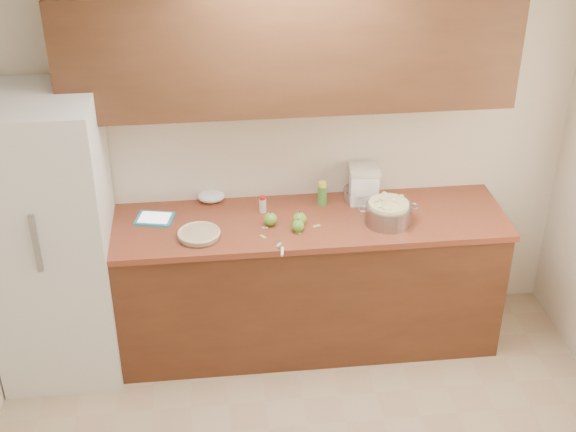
{
  "coord_description": "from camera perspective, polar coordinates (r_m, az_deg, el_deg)",
  "views": [
    {
      "loc": [
        -0.5,
        -2.71,
        3.4
      ],
      "look_at": [
        -0.03,
        1.43,
        0.98
      ],
      "focal_mm": 50.0,
      "sensor_mm": 36.0,
      "label": 1
    }
  ],
  "objects": [
    {
      "name": "apple_center",
      "position": [
        4.82,
        0.83,
        -0.22
      ],
      "size": [
        0.09,
        0.09,
        0.1
      ],
      "color": "#599128",
      "rests_on": "counter_run"
    },
    {
      "name": "counter_run",
      "position": [
        5.14,
        0.28,
        -4.71
      ],
      "size": [
        2.64,
        0.68,
        0.92
      ],
      "color": "#572D18",
      "rests_on": "ground"
    },
    {
      "name": "tablet",
      "position": [
        4.96,
        -9.46,
        -0.18
      ],
      "size": [
        0.26,
        0.21,
        0.02
      ],
      "rotation": [
        0.0,
        0.0,
        -0.22
      ],
      "color": "teal",
      "rests_on": "counter_run"
    },
    {
      "name": "room_shell",
      "position": [
        3.47,
        3.17,
        -7.16
      ],
      "size": [
        3.6,
        3.6,
        3.6
      ],
      "color": "tan",
      "rests_on": "ground"
    },
    {
      "name": "peel_b",
      "position": [
        4.76,
        0.72,
        -1.19
      ],
      "size": [
        0.04,
        0.04,
        0.0
      ],
      "primitive_type": "cube",
      "rotation": [
        0.0,
        0.0,
        2.27
      ],
      "color": "#8BC560",
      "rests_on": "counter_run"
    },
    {
      "name": "vanilla_bottle",
      "position": [
        5.05,
        2.37,
        1.3
      ],
      "size": [
        0.03,
        0.03,
        0.09
      ],
      "rotation": [
        0.0,
        0.0,
        -0.0
      ],
      "color": "black",
      "rests_on": "counter_run"
    },
    {
      "name": "upper_cabinets",
      "position": [
        4.61,
        0.09,
        11.81
      ],
      "size": [
        2.6,
        0.34,
        0.7
      ],
      "primitive_type": "cube",
      "color": "#4F2B18",
      "rests_on": "room_shell"
    },
    {
      "name": "pie",
      "position": [
        4.74,
        -6.35,
        -1.3
      ],
      "size": [
        0.26,
        0.26,
        0.04
      ],
      "rotation": [
        0.0,
        0.0,
        0.21
      ],
      "color": "silver",
      "rests_on": "counter_run"
    },
    {
      "name": "fridge",
      "position": [
        4.94,
        -16.5,
        -1.64
      ],
      "size": [
        0.7,
        0.7,
        1.8
      ],
      "primitive_type": "cube",
      "color": "silver",
      "rests_on": "ground"
    },
    {
      "name": "peel_a",
      "position": [
        4.73,
        -1.79,
        -1.47
      ],
      "size": [
        0.04,
        0.05,
        0.0
      ],
      "primitive_type": "cube",
      "rotation": [
        0.0,
        0.0,
        -0.93
      ],
      "color": "#8BC560",
      "rests_on": "counter_run"
    },
    {
      "name": "cinnamon_shaker",
      "position": [
        4.96,
        -1.82,
        0.83
      ],
      "size": [
        0.04,
        0.04,
        0.11
      ],
      "rotation": [
        0.0,
        0.0,
        0.42
      ],
      "color": "beige",
      "rests_on": "counter_run"
    },
    {
      "name": "lemon_bottle",
      "position": [
        5.03,
        2.45,
        1.58
      ],
      "size": [
        0.06,
        0.06,
        0.16
      ],
      "rotation": [
        0.0,
        0.0,
        0.13
      ],
      "color": "#4C8C38",
      "rests_on": "counter_run"
    },
    {
      "name": "mixing_bowl",
      "position": [
        5.11,
        5.13,
        1.56
      ],
      "size": [
        0.22,
        0.22,
        0.08
      ],
      "rotation": [
        0.0,
        0.0,
        -0.22
      ],
      "color": "silver",
      "rests_on": "counter_run"
    },
    {
      "name": "colander",
      "position": [
        4.87,
        7.14,
        0.21
      ],
      "size": [
        0.38,
        0.28,
        0.14
      ],
      "rotation": [
        0.0,
        0.0,
        -0.39
      ],
      "color": "gray",
      "rests_on": "counter_run"
    },
    {
      "name": "peel_c",
      "position": [
        4.65,
        -0.66,
        -2.05
      ],
      "size": [
        0.04,
        0.05,
        0.0
      ],
      "primitive_type": "cube",
      "rotation": [
        0.0,
        0.0,
        1.08
      ],
      "color": "#8BC560",
      "rests_on": "counter_run"
    },
    {
      "name": "apple_front",
      "position": [
        4.76,
        0.72,
        -0.7
      ],
      "size": [
        0.08,
        0.08,
        0.09
      ],
      "color": "#599128",
      "rests_on": "counter_run"
    },
    {
      "name": "paper_towel",
      "position": [
        5.11,
        -5.48,
        1.41
      ],
      "size": [
        0.2,
        0.17,
        0.07
      ],
      "primitive_type": "ellipsoid",
      "rotation": [
        0.0,
        0.0,
        0.22
      ],
      "color": "white",
      "rests_on": "counter_run"
    },
    {
      "name": "peel_e",
      "position": [
        4.83,
        2.05,
        -0.7
      ],
      "size": [
        0.05,
        0.03,
        0.0
      ],
      "primitive_type": "cube",
      "rotation": [
        0.0,
        0.0,
        0.32
      ],
      "color": "#8BC560",
      "rests_on": "counter_run"
    },
    {
      "name": "peel_f",
      "position": [
        4.82,
        -1.65,
        -0.83
      ],
      "size": [
        0.04,
        0.02,
        0.0
      ],
      "primitive_type": "cube",
      "rotation": [
        0.0,
        0.0,
        -0.18
      ],
      "color": "#8BC560",
      "rests_on": "counter_run"
    },
    {
      "name": "apple_left",
      "position": [
        4.82,
        -1.25,
        -0.22
      ],
      "size": [
        0.08,
        0.08,
        0.1
      ],
      "color": "#599128",
      "rests_on": "counter_run"
    },
    {
      "name": "flour_canister",
      "position": [
        5.07,
        5.42,
        2.26
      ],
      "size": [
        0.21,
        0.21,
        0.23
      ],
      "rotation": [
        0.0,
        0.0,
        -0.1
      ],
      "color": "white",
      "rests_on": "counter_run"
    },
    {
      "name": "paring_knife",
      "position": [
        4.59,
        -0.45,
        -2.47
      ],
      "size": [
        0.04,
        0.18,
        0.02
      ],
      "rotation": [
        0.0,
        0.0,
        -0.14
      ],
      "color": "gray",
      "rests_on": "counter_run"
    },
    {
      "name": "peel_d",
      "position": [
        4.8,
        0.7,
        -0.93
      ],
      "size": [
        0.02,
        0.03,
        0.0
      ],
      "primitive_type": "cube",
      "rotation": [
        0.0,
        0.0,
        -1.27
      ],
      "color": "#8BC560",
      "rests_on": "counter_run"
    }
  ]
}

